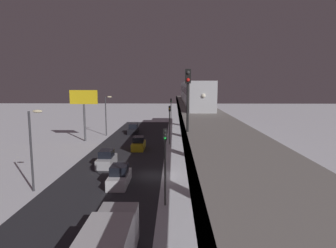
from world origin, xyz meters
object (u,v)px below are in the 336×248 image
Objects in this scene: sedan_black at (133,130)px; sedan_yellow at (139,144)px; traffic_light_near at (165,156)px; subway_train at (192,92)px; sedan_white at (119,177)px; traffic_light_mid at (170,119)px; traffic_light_far at (171,107)px; commercial_billboard at (84,102)px; sedan_silver at (107,159)px; rail_signal at (188,89)px.

sedan_black and sedan_yellow have the same top height.
subway_train is at bearing -98.28° from traffic_light_near.
sedan_white is 20.63m from traffic_light_mid.
traffic_light_near is 1.00× the size of traffic_light_mid.
traffic_light_near is 49.50m from traffic_light_far.
commercial_billboard reaches higher than traffic_light_near.
sedan_silver is (11.27, 14.20, -7.86)m from subway_train.
rail_signal reaches higher than sedan_yellow.
rail_signal reaches higher than traffic_light_near.
traffic_light_far is at bearing -80.93° from subway_train.
sedan_silver is 0.68× the size of traffic_light_far.
sedan_yellow is at bearing -77.39° from traffic_light_near.
sedan_yellow and sedan_silver have the same top height.
subway_train is 5.76× the size of traffic_light_near.
sedan_yellow is at bearing 147.68° from commercial_billboard.
traffic_light_far is at bearing 80.63° from sedan_yellow.
traffic_light_far reaches higher than sedan_black.
sedan_yellow is 29.08m from traffic_light_far.
sedan_white is at bearing 112.55° from sedan_silver.
sedan_black is at bearing -78.13° from traffic_light_near.
rail_signal is 42.03m from sedan_black.
commercial_billboard reaches higher than traffic_light_mid.
commercial_billboard is (7.37, -15.74, 6.03)m from sedan_silver.
sedan_silver is at bearing 51.57° from subway_train.
sedan_black is 12.60m from commercial_billboard.
traffic_light_mid is at bearing 16.94° from subway_train.
traffic_light_mid is at bearing 38.56° from sedan_yellow.
sedan_white is 44.92m from traffic_light_far.
subway_train is at bearing 175.29° from commercial_billboard.
traffic_light_mid is (-7.50, 10.93, 3.41)m from sedan_black.
traffic_light_far reaches higher than sedan_white.
rail_signal is at bearing 102.76° from sedan_black.
commercial_billboard is (16.44, -31.83, -2.77)m from rail_signal.
sedan_silver is 15.44m from traffic_light_mid.
rail_signal is at bearing 93.10° from traffic_light_mid.
sedan_silver is at bearing -57.33° from traffic_light_near.
subway_train reaches higher than sedan_silver.
sedan_yellow is (-2.80, 14.68, 0.01)m from sedan_black.
traffic_light_near is (-7.50, 35.69, 3.41)m from sedan_black.
sedan_white is 0.70× the size of traffic_light_near.
sedan_silver is 14.30m from traffic_light_near.
subway_train is 5.95m from traffic_light_mid.
rail_signal is 0.62× the size of traffic_light_mid.
traffic_light_near is 24.75m from traffic_light_mid.
sedan_silver is at bearing -106.74° from sedan_yellow.
sedan_silver is at bearing 78.78° from traffic_light_far.
sedan_silver is at bearing 115.08° from commercial_billboard.
sedan_black is (9.08, -40.08, -8.82)m from rail_signal.
sedan_yellow is (6.28, -25.40, -8.80)m from rail_signal.
sedan_yellow is (8.47, 4.89, -7.86)m from subway_train.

